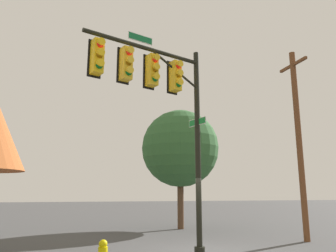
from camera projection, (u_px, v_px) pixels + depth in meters
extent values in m
cylinder|color=black|center=(198.00, 147.00, 11.64)|extent=(0.20, 0.20, 7.25)
cylinder|color=black|center=(200.00, 250.00, 10.93)|extent=(0.36, 0.36, 0.20)
cylinder|color=black|center=(146.00, 48.00, 11.02)|extent=(4.22, 1.75, 0.14)
cylinder|color=black|center=(175.00, 70.00, 11.61)|extent=(1.94, 0.81, 1.07)
cube|color=yellow|center=(175.00, 76.00, 11.57)|extent=(0.43, 0.45, 1.10)
cube|color=black|center=(172.00, 78.00, 11.73)|extent=(0.42, 0.20, 1.22)
sphere|color=#FF2018|center=(179.00, 66.00, 11.48)|extent=(0.22, 0.22, 0.22)
cylinder|color=yellow|center=(180.00, 64.00, 11.44)|extent=(0.27, 0.22, 0.23)
sphere|color=#855607|center=(179.00, 75.00, 11.41)|extent=(0.22, 0.22, 0.22)
cylinder|color=yellow|center=(180.00, 73.00, 11.37)|extent=(0.27, 0.22, 0.23)
sphere|color=#0B621E|center=(179.00, 84.00, 11.34)|extent=(0.22, 0.22, 0.22)
cylinder|color=yellow|center=(180.00, 82.00, 11.31)|extent=(0.27, 0.22, 0.23)
cube|color=gold|center=(152.00, 71.00, 11.01)|extent=(0.43, 0.45, 1.10)
cube|color=black|center=(149.00, 72.00, 11.17)|extent=(0.42, 0.21, 1.22)
sphere|color=#FF2018|center=(155.00, 59.00, 10.92)|extent=(0.22, 0.22, 0.22)
cylinder|color=gold|center=(156.00, 57.00, 10.88)|extent=(0.27, 0.22, 0.23)
sphere|color=#855607|center=(155.00, 69.00, 10.85)|extent=(0.22, 0.22, 0.22)
cylinder|color=gold|center=(156.00, 67.00, 10.81)|extent=(0.27, 0.22, 0.23)
sphere|color=#0B621E|center=(155.00, 78.00, 10.78)|extent=(0.22, 0.22, 0.22)
cylinder|color=gold|center=(156.00, 76.00, 10.75)|extent=(0.27, 0.22, 0.23)
cube|color=gold|center=(126.00, 64.00, 10.45)|extent=(0.43, 0.45, 1.10)
cube|color=black|center=(123.00, 66.00, 10.61)|extent=(0.42, 0.20, 1.22)
sphere|color=#FF2018|center=(129.00, 52.00, 10.36)|extent=(0.22, 0.22, 0.22)
cylinder|color=gold|center=(130.00, 50.00, 10.32)|extent=(0.27, 0.22, 0.23)
sphere|color=#855607|center=(129.00, 62.00, 10.29)|extent=(0.22, 0.22, 0.22)
cylinder|color=gold|center=(130.00, 60.00, 10.25)|extent=(0.27, 0.22, 0.23)
sphere|color=#0B621E|center=(129.00, 72.00, 10.22)|extent=(0.22, 0.22, 0.22)
cylinder|color=gold|center=(130.00, 70.00, 10.19)|extent=(0.27, 0.22, 0.23)
cube|color=yellow|center=(97.00, 57.00, 9.89)|extent=(0.43, 0.45, 1.10)
cube|color=black|center=(94.00, 59.00, 10.05)|extent=(0.42, 0.20, 1.22)
sphere|color=#FF2018|center=(100.00, 44.00, 9.80)|extent=(0.22, 0.22, 0.22)
cylinder|color=yellow|center=(101.00, 42.00, 9.76)|extent=(0.27, 0.22, 0.23)
sphere|color=#855607|center=(100.00, 55.00, 9.73)|extent=(0.22, 0.22, 0.22)
cylinder|color=yellow|center=(101.00, 52.00, 9.69)|extent=(0.27, 0.22, 0.23)
sphere|color=#0B621E|center=(99.00, 65.00, 9.66)|extent=(0.22, 0.22, 0.22)
cylinder|color=yellow|center=(100.00, 63.00, 9.63)|extent=(0.27, 0.22, 0.23)
cube|color=white|center=(140.00, 38.00, 10.95)|extent=(0.88, 0.36, 0.26)
cube|color=#126636|center=(140.00, 38.00, 10.95)|extent=(0.85, 0.35, 0.22)
cube|color=white|center=(197.00, 122.00, 11.82)|extent=(0.36, 0.88, 0.26)
cube|color=#157B32|center=(197.00, 122.00, 11.82)|extent=(0.35, 0.85, 0.22)
cylinder|color=brown|center=(299.00, 142.00, 14.23)|extent=(0.26, 0.26, 8.39)
cube|color=brown|center=(293.00, 65.00, 14.95)|extent=(0.21, 1.80, 0.12)
sphere|color=#D9C607|center=(103.00, 244.00, 8.26)|extent=(0.22, 0.22, 0.22)
cylinder|color=#513725|center=(181.00, 205.00, 18.19)|extent=(0.35, 0.35, 2.63)
sphere|color=#326132|center=(180.00, 148.00, 18.83)|extent=(4.47, 4.47, 4.47)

